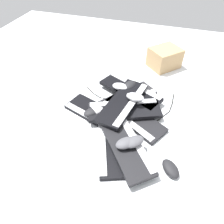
{
  "coord_description": "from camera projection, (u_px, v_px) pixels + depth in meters",
  "views": [
    {
      "loc": [
        -0.22,
        0.75,
        0.9
      ],
      "look_at": [
        0.03,
        -0.07,
        0.04
      ],
      "focal_mm": 32.0,
      "sensor_mm": 36.0,
      "label": 1
    }
  ],
  "objects": [
    {
      "name": "ground_plane",
      "position": [
        114.0,
        126.0,
        1.19
      ],
      "size": [
        3.2,
        3.2,
        0.0
      ],
      "primitive_type": "plane",
      "color": "silver"
    },
    {
      "name": "keyboard_0",
      "position": [
        98.0,
        115.0,
        1.24
      ],
      "size": [
        0.46,
        0.28,
        0.03
      ],
      "color": "black",
      "rests_on": "ground"
    },
    {
      "name": "keyboard_1",
      "position": [
        112.0,
        141.0,
        1.09
      ],
      "size": [
        0.3,
        0.46,
        0.03
      ],
      "color": "black",
      "rests_on": "ground"
    },
    {
      "name": "keyboard_2",
      "position": [
        131.0,
        117.0,
        1.22
      ],
      "size": [
        0.46,
        0.35,
        0.03
      ],
      "color": "black",
      "rests_on": "ground"
    },
    {
      "name": "keyboard_3",
      "position": [
        126.0,
        99.0,
        1.34
      ],
      "size": [
        0.39,
        0.44,
        0.03
      ],
      "color": "#232326",
      "rests_on": "ground"
    },
    {
      "name": "keyboard_4",
      "position": [
        124.0,
        110.0,
        1.22
      ],
      "size": [
        0.46,
        0.31,
        0.03
      ],
      "color": "black",
      "rests_on": "keyboard_2"
    },
    {
      "name": "keyboard_5",
      "position": [
        124.0,
        102.0,
        1.23
      ],
      "size": [
        0.24,
        0.46,
        0.03
      ],
      "color": "black",
      "rests_on": "keyboard_4"
    },
    {
      "name": "keyboard_6",
      "position": [
        130.0,
        91.0,
        1.36
      ],
      "size": [
        0.46,
        0.32,
        0.03
      ],
      "color": "black",
      "rests_on": "keyboard_3"
    },
    {
      "name": "keyboard_7",
      "position": [
        125.0,
        144.0,
        1.04
      ],
      "size": [
        0.39,
        0.44,
        0.03
      ],
      "color": "black",
      "rests_on": "keyboard_1"
    },
    {
      "name": "mouse_0",
      "position": [
        95.0,
        111.0,
        1.21
      ],
      "size": [
        0.12,
        0.12,
        0.04
      ],
      "primitive_type": "ellipsoid",
      "rotation": [
        0.0,
        0.0,
        3.92
      ],
      "color": "silver",
      "rests_on": "keyboard_0"
    },
    {
      "name": "mouse_1",
      "position": [
        92.0,
        112.0,
        1.2
      ],
      "size": [
        0.12,
        0.13,
        0.04
      ],
      "primitive_type": "ellipsoid",
      "rotation": [
        0.0,
        0.0,
        3.99
      ],
      "color": "black",
      "rests_on": "keyboard_0"
    },
    {
      "name": "mouse_2",
      "position": [
        135.0,
        97.0,
        1.21
      ],
      "size": [
        0.12,
        0.08,
        0.04
      ],
      "primitive_type": "ellipsoid",
      "rotation": [
        0.0,
        0.0,
        3.04
      ],
      "color": "#B7B7BC",
      "rests_on": "keyboard_5"
    },
    {
      "name": "mouse_3",
      "position": [
        134.0,
        142.0,
        1.01
      ],
      "size": [
        0.12,
        0.13,
        0.04
      ],
      "primitive_type": "ellipsoid",
      "rotation": [
        0.0,
        0.0,
        3.95
      ],
      "color": "#4C4C51",
      "rests_on": "keyboard_7"
    },
    {
      "name": "mouse_4",
      "position": [
        171.0,
        169.0,
        0.97
      ],
      "size": [
        0.12,
        0.13,
        0.04
      ],
      "primitive_type": "ellipsoid",
      "rotation": [
        0.0,
        0.0,
        2.25
      ],
      "color": "black",
      "rests_on": "ground"
    },
    {
      "name": "mouse_5",
      "position": [
        126.0,
        143.0,
        1.0
      ],
      "size": [
        0.13,
        0.12,
        0.04
      ],
      "primitive_type": "ellipsoid",
      "rotation": [
        0.0,
        0.0,
        0.71
      ],
      "color": "#4C4C51",
      "rests_on": "keyboard_7"
    },
    {
      "name": "mouse_6",
      "position": [
        130.0,
        85.0,
        1.34
      ],
      "size": [
        0.1,
        0.13,
        0.04
      ],
      "primitive_type": "ellipsoid",
      "rotation": [
        0.0,
        0.0,
        4.35
      ],
      "color": "black",
      "rests_on": "keyboard_6"
    },
    {
      "name": "mouse_7",
      "position": [
        120.0,
        87.0,
        1.33
      ],
      "size": [
        0.11,
        0.07,
        0.04
      ],
      "primitive_type": "ellipsoid",
      "rotation": [
        0.0,
        0.0,
        6.22
      ],
      "color": "#B7B7BC",
      "rests_on": "keyboard_6"
    },
    {
      "name": "cable_0",
      "position": [
        134.0,
        106.0,
        1.3
      ],
      "size": [
        0.62,
        0.35,
        0.01
      ],
      "color": "black",
      "rests_on": "ground"
    },
    {
      "name": "cardboard_box",
      "position": [
        165.0,
        58.0,
        1.6
      ],
      "size": [
        0.29,
        0.29,
        0.15
      ],
      "primitive_type": "cube",
      "rotation": [
        0.0,
        0.0,
        3.94
      ],
      "color": "tan",
      "rests_on": "ground"
    }
  ]
}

